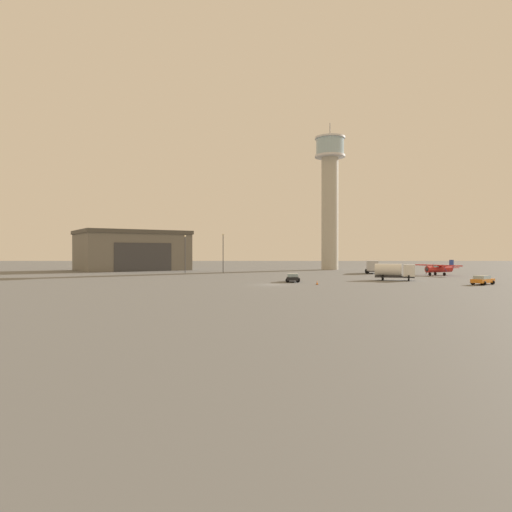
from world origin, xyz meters
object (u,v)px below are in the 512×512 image
Objects in this scene: light_post_east at (223,250)px; traffic_cone_near_left at (317,283)px; car_orange at (483,280)px; car_black at (293,277)px; airplane_red at (440,268)px; truck_fuel_tanker_white at (395,271)px; light_post_north at (185,250)px; truck_box_silver at (373,266)px; control_tower at (330,191)px.

light_post_east is 15.19× the size of traffic_cone_near_left.
traffic_cone_near_left is (-24.69, 0.07, -0.44)m from car_orange.
airplane_red is at bearing -50.71° from car_black.
light_post_north is (-40.88, 30.56, 3.69)m from truck_fuel_tanker_white.
airplane_red is at bearing 68.24° from truck_fuel_tanker_white.
truck_box_silver is 36.99m from car_black.
car_black is at bearing 159.02° from truck_box_silver.
truck_fuel_tanker_white is 1.54× the size of car_black.
car_black is 37.65m from light_post_east.
light_post_east reaches higher than truck_box_silver.
control_tower is 60.05m from car_black.
airplane_red reaches higher than traffic_cone_near_left.
control_tower reaches higher than airplane_red.
traffic_cone_near_left is (-11.72, -60.49, -21.84)m from control_tower.
truck_box_silver is at bearing -5.30° from light_post_north.
truck_box_silver reaches higher than car_orange.
car_orange is at bearing 54.22° from airplane_red.
light_post_north is at bearing 100.15° from car_orange.
car_orange is at bearing -27.92° from truck_fuel_tanker_white.
light_post_east is at bearing -41.90° from airplane_red.
car_orange is at bearing -156.02° from truck_box_silver.
car_black is at bearing 126.04° from car_orange.
control_tower reaches higher than light_post_north.
car_black is at bearing 7.27° from airplane_red.
light_post_east is (-13.92, 34.65, 4.78)m from car_black.
airplane_red is 48.55m from light_post_east.
control_tower is 9.18× the size of car_black.
light_post_north is at bearing -152.79° from control_tower.
control_tower is at bearing 112.09° from truck_fuel_tanker_white.
truck_box_silver is 11.47× the size of traffic_cone_near_left.
truck_box_silver is at bearing 102.28° from truck_fuel_tanker_white.
truck_fuel_tanker_white is at bearing 92.53° from car_orange.
control_tower reaches higher than truck_box_silver.
truck_box_silver is at bearing -28.24° from car_black.
control_tower is at bearing 79.03° from traffic_cone_near_left.
car_orange is (9.96, -10.52, -0.90)m from truck_fuel_tanker_white.
car_orange is 0.51× the size of light_post_north.
control_tower is at bearing 27.21° from light_post_north.
airplane_red is 57.32m from light_post_north.
light_post_north is (-43.84, 4.07, 3.65)m from truck_box_silver.
truck_fuel_tanker_white is at bearing -36.78° from light_post_north.
light_post_east is (-41.73, 41.10, 4.78)m from car_orange.
car_orange is at bearing -0.16° from traffic_cone_near_left.
truck_fuel_tanker_white is at bearing -173.10° from truck_box_silver.
truck_box_silver is 40.99m from traffic_cone_near_left.
light_post_north reaches higher than car_black.
light_post_east is 1.04× the size of light_post_north.
truck_box_silver reaches higher than car_black.
airplane_red is at bearing -114.58° from truck_box_silver.
truck_fuel_tanker_white is 14.51m from car_orange.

